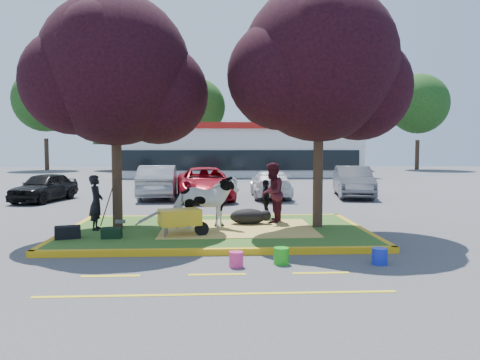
{
  "coord_description": "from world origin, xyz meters",
  "views": [
    {
      "loc": [
        -0.02,
        -12.94,
        2.42
      ],
      "look_at": [
        0.69,
        0.5,
        1.47
      ],
      "focal_mm": 35.0,
      "sensor_mm": 36.0,
      "label": 1
    }
  ],
  "objects_px": {
    "cow": "(205,202)",
    "bucket_pink": "(236,259)",
    "bucket_green": "(281,256)",
    "calf": "(248,216)",
    "wheelbarrow": "(180,218)",
    "bucket_blue": "(380,256)",
    "car_silver": "(158,182)",
    "car_black": "(44,187)",
    "handler": "(96,202)"
  },
  "relations": [
    {
      "from": "cow",
      "to": "bucket_pink",
      "type": "height_order",
      "value": "cow"
    },
    {
      "from": "cow",
      "to": "bucket_green",
      "type": "bearing_deg",
      "value": -163.95
    },
    {
      "from": "calf",
      "to": "wheelbarrow",
      "type": "height_order",
      "value": "wheelbarrow"
    },
    {
      "from": "bucket_pink",
      "to": "bucket_green",
      "type": "bearing_deg",
      "value": 11.25
    },
    {
      "from": "cow",
      "to": "bucket_pink",
      "type": "bearing_deg",
      "value": -178.56
    },
    {
      "from": "bucket_blue",
      "to": "car_silver",
      "type": "distance_m",
      "value": 14.46
    },
    {
      "from": "cow",
      "to": "car_silver",
      "type": "bearing_deg",
      "value": 4.91
    },
    {
      "from": "bucket_pink",
      "to": "car_black",
      "type": "xyz_separation_m",
      "value": [
        -8.06,
        11.97,
        0.49
      ]
    },
    {
      "from": "cow",
      "to": "bucket_green",
      "type": "distance_m",
      "value": 3.88
    },
    {
      "from": "handler",
      "to": "car_silver",
      "type": "height_order",
      "value": "handler"
    },
    {
      "from": "calf",
      "to": "car_black",
      "type": "xyz_separation_m",
      "value": [
        -8.61,
        7.64,
        0.26
      ]
    },
    {
      "from": "bucket_blue",
      "to": "car_black",
      "type": "distance_m",
      "value": 16.25
    },
    {
      "from": "car_black",
      "to": "bucket_blue",
      "type": "bearing_deg",
      "value": -34.41
    },
    {
      "from": "calf",
      "to": "handler",
      "type": "height_order",
      "value": "handler"
    },
    {
      "from": "bucket_green",
      "to": "car_black",
      "type": "distance_m",
      "value": 14.83
    },
    {
      "from": "cow",
      "to": "car_black",
      "type": "xyz_separation_m",
      "value": [
        -7.37,
        8.34,
        -0.25
      ]
    },
    {
      "from": "calf",
      "to": "bucket_green",
      "type": "xyz_separation_m",
      "value": [
        0.39,
        -4.14,
        -0.21
      ]
    },
    {
      "from": "bucket_pink",
      "to": "bucket_blue",
      "type": "relative_size",
      "value": 0.92
    },
    {
      "from": "wheelbarrow",
      "to": "cow",
      "type": "bearing_deg",
      "value": 40.15
    },
    {
      "from": "cow",
      "to": "handler",
      "type": "bearing_deg",
      "value": 80.02
    },
    {
      "from": "wheelbarrow",
      "to": "car_silver",
      "type": "relative_size",
      "value": 0.38
    },
    {
      "from": "bucket_pink",
      "to": "bucket_blue",
      "type": "xyz_separation_m",
      "value": [
        2.97,
        0.05,
        0.01
      ]
    },
    {
      "from": "bucket_green",
      "to": "bucket_pink",
      "type": "distance_m",
      "value": 0.96
    },
    {
      "from": "bucket_green",
      "to": "bucket_blue",
      "type": "bearing_deg",
      "value": -3.78
    },
    {
      "from": "cow",
      "to": "bucket_blue",
      "type": "xyz_separation_m",
      "value": [
        3.67,
        -3.57,
        -0.73
      ]
    },
    {
      "from": "wheelbarrow",
      "to": "bucket_pink",
      "type": "height_order",
      "value": "wheelbarrow"
    },
    {
      "from": "bucket_green",
      "to": "car_silver",
      "type": "height_order",
      "value": "car_silver"
    },
    {
      "from": "wheelbarrow",
      "to": "bucket_blue",
      "type": "distance_m",
      "value": 5.0
    },
    {
      "from": "handler",
      "to": "bucket_blue",
      "type": "distance_m",
      "value": 7.61
    },
    {
      "from": "bucket_green",
      "to": "car_silver",
      "type": "xyz_separation_m",
      "value": [
        -4.08,
        12.96,
        0.61
      ]
    },
    {
      "from": "handler",
      "to": "car_silver",
      "type": "distance_m",
      "value": 9.51
    },
    {
      "from": "handler",
      "to": "bucket_blue",
      "type": "relative_size",
      "value": 4.46
    },
    {
      "from": "calf",
      "to": "bucket_pink",
      "type": "xyz_separation_m",
      "value": [
        -0.55,
        -4.33,
        -0.23
      ]
    },
    {
      "from": "calf",
      "to": "car_silver",
      "type": "distance_m",
      "value": 9.57
    },
    {
      "from": "calf",
      "to": "bucket_pink",
      "type": "distance_m",
      "value": 4.37
    },
    {
      "from": "bucket_green",
      "to": "car_black",
      "type": "xyz_separation_m",
      "value": [
        -9.0,
        11.78,
        0.47
      ]
    },
    {
      "from": "wheelbarrow",
      "to": "car_black",
      "type": "distance_m",
      "value": 11.56
    },
    {
      "from": "bucket_pink",
      "to": "car_black",
      "type": "height_order",
      "value": "car_black"
    },
    {
      "from": "calf",
      "to": "bucket_pink",
      "type": "relative_size",
      "value": 3.42
    },
    {
      "from": "bucket_green",
      "to": "bucket_blue",
      "type": "relative_size",
      "value": 1.01
    },
    {
      "from": "bucket_green",
      "to": "cow",
      "type": "bearing_deg",
      "value": 115.5
    },
    {
      "from": "cow",
      "to": "car_black",
      "type": "distance_m",
      "value": 11.13
    },
    {
      "from": "bucket_green",
      "to": "car_black",
      "type": "height_order",
      "value": "car_black"
    },
    {
      "from": "wheelbarrow",
      "to": "bucket_green",
      "type": "height_order",
      "value": "wheelbarrow"
    },
    {
      "from": "bucket_pink",
      "to": "calf",
      "type": "bearing_deg",
      "value": 82.79
    },
    {
      "from": "cow",
      "to": "calf",
      "type": "bearing_deg",
      "value": -70.06
    },
    {
      "from": "cow",
      "to": "bucket_pink",
      "type": "relative_size",
      "value": 5.64
    },
    {
      "from": "bucket_pink",
      "to": "bucket_blue",
      "type": "distance_m",
      "value": 2.97
    },
    {
      "from": "bucket_pink",
      "to": "car_silver",
      "type": "bearing_deg",
      "value": 103.41
    },
    {
      "from": "wheelbarrow",
      "to": "bucket_pink",
      "type": "bearing_deg",
      "value": -82.35
    }
  ]
}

